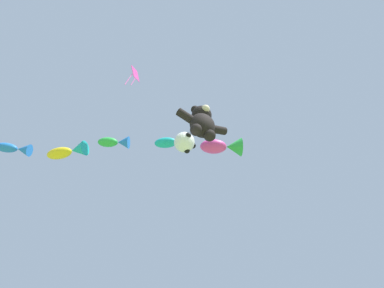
{
  "coord_description": "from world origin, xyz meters",
  "views": [
    {
      "loc": [
        -0.04,
        -0.31,
        1.61
      ],
      "look_at": [
        1.86,
        3.76,
        9.09
      ],
      "focal_mm": 24.0,
      "sensor_mm": 36.0,
      "label": 1
    }
  ],
  "objects": [
    {
      "name": "fish_kite_teal",
      "position": [
        1.99,
        6.21,
        13.09
      ],
      "size": [
        1.9,
        1.46,
        0.72
      ],
      "color": "#19ADB2"
    },
    {
      "name": "soccer_ball_kite",
      "position": [
        1.64,
        3.91,
        9.29
      ],
      "size": [
        0.8,
        0.8,
        0.74
      ],
      "color": "white"
    },
    {
      "name": "fish_kite_goldfin",
      "position": [
        -2.81,
        8.89,
        12.81
      ],
      "size": [
        2.13,
        1.88,
        0.79
      ],
      "color": "yellow"
    },
    {
      "name": "teddy_bear_kite",
      "position": [
        2.29,
        3.7,
        11.06
      ],
      "size": [
        2.27,
        1.0,
        2.3
      ],
      "color": "black"
    },
    {
      "name": "fish_kite_magenta",
      "position": [
        4.16,
        5.01,
        12.35
      ],
      "size": [
        2.19,
        1.57,
        0.93
      ],
      "color": "#E53F9E"
    },
    {
      "name": "fish_kite_emerald",
      "position": [
        -0.76,
        7.3,
        12.77
      ],
      "size": [
        1.66,
        1.17,
        0.65
      ],
      "color": "green"
    },
    {
      "name": "fish_kite_cobalt",
      "position": [
        -5.58,
        10.32,
        13.28
      ],
      "size": [
        1.89,
        1.08,
        0.67
      ],
      "color": "blue"
    },
    {
      "name": "diamond_kite",
      "position": [
        -1.27,
        4.82,
        16.18
      ],
      "size": [
        0.77,
        0.77,
        2.57
      ],
      "color": "#E53F9E"
    }
  ]
}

